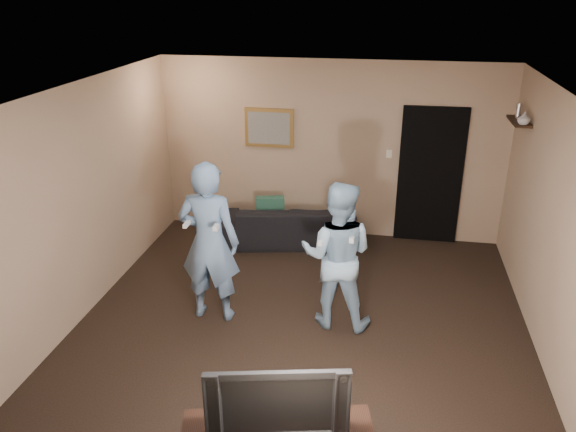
% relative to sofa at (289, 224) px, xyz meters
% --- Properties ---
extents(ground, '(5.00, 5.00, 0.00)m').
position_rel_sofa_xyz_m(ground, '(0.52, -2.04, -0.29)').
color(ground, black).
rests_on(ground, ground).
extents(ceiling, '(5.00, 5.00, 0.04)m').
position_rel_sofa_xyz_m(ceiling, '(0.52, -2.04, 2.31)').
color(ceiling, silver).
rests_on(ceiling, wall_back).
extents(wall_back, '(5.00, 0.04, 2.60)m').
position_rel_sofa_xyz_m(wall_back, '(0.52, 0.46, 1.01)').
color(wall_back, tan).
rests_on(wall_back, ground).
extents(wall_front, '(5.00, 0.04, 2.60)m').
position_rel_sofa_xyz_m(wall_front, '(0.52, -4.54, 1.01)').
color(wall_front, tan).
rests_on(wall_front, ground).
extents(wall_left, '(0.04, 5.00, 2.60)m').
position_rel_sofa_xyz_m(wall_left, '(-1.98, -2.04, 1.01)').
color(wall_left, tan).
rests_on(wall_left, ground).
extents(wall_right, '(0.04, 5.00, 2.60)m').
position_rel_sofa_xyz_m(wall_right, '(3.02, -2.04, 1.01)').
color(wall_right, tan).
rests_on(wall_right, ground).
extents(sofa, '(2.08, 1.13, 0.58)m').
position_rel_sofa_xyz_m(sofa, '(0.00, 0.00, 0.00)').
color(sofa, black).
rests_on(sofa, ground).
extents(throw_pillow, '(0.43, 0.23, 0.41)m').
position_rel_sofa_xyz_m(throw_pillow, '(-0.28, 0.00, 0.19)').
color(throw_pillow, '#174538').
rests_on(throw_pillow, sofa).
extents(painting_frame, '(0.72, 0.05, 0.57)m').
position_rel_sofa_xyz_m(painting_frame, '(-0.38, 0.44, 1.31)').
color(painting_frame, olive).
rests_on(painting_frame, wall_back).
extents(painting_canvas, '(0.62, 0.01, 0.47)m').
position_rel_sofa_xyz_m(painting_canvas, '(-0.38, 0.41, 1.31)').
color(painting_canvas, slate).
rests_on(painting_canvas, painting_frame).
extents(doorway, '(0.90, 0.06, 2.00)m').
position_rel_sofa_xyz_m(doorway, '(1.97, 0.43, 0.71)').
color(doorway, black).
rests_on(doorway, ground).
extents(light_switch, '(0.08, 0.02, 0.12)m').
position_rel_sofa_xyz_m(light_switch, '(1.37, 0.44, 1.01)').
color(light_switch, silver).
rests_on(light_switch, wall_back).
extents(wall_shelf, '(0.20, 0.60, 0.03)m').
position_rel_sofa_xyz_m(wall_shelf, '(2.91, -0.24, 1.70)').
color(wall_shelf, black).
rests_on(wall_shelf, wall_right).
extents(shelf_vase, '(0.18, 0.18, 0.15)m').
position_rel_sofa_xyz_m(shelf_vase, '(2.91, -0.47, 1.79)').
color(shelf_vase, '#B3B2B8').
rests_on(shelf_vase, wall_shelf).
extents(shelf_figurine, '(0.06, 0.06, 0.18)m').
position_rel_sofa_xyz_m(shelf_figurine, '(2.91, -0.12, 1.81)').
color(shelf_figurine, '#B9B9BE').
rests_on(shelf_figurine, wall_shelf).
extents(television, '(1.04, 0.35, 0.60)m').
position_rel_sofa_xyz_m(television, '(0.67, -4.27, 0.52)').
color(television, black).
rests_on(television, tv_console).
extents(wii_player_left, '(0.68, 0.51, 1.86)m').
position_rel_sofa_xyz_m(wii_player_left, '(-0.52, -2.11, 0.64)').
color(wii_player_left, '#688CB4').
rests_on(wii_player_left, ground).
extents(wii_player_right, '(0.85, 0.68, 1.68)m').
position_rel_sofa_xyz_m(wii_player_right, '(0.89, -2.00, 0.55)').
color(wii_player_right, '#97BFDC').
rests_on(wii_player_right, ground).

